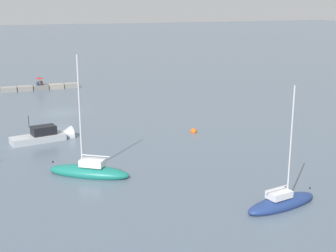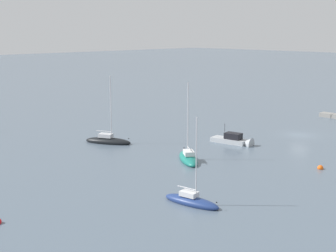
{
  "view_description": "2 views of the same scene",
  "coord_description": "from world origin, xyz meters",
  "px_view_note": "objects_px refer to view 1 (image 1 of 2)",
  "views": [
    {
      "loc": [
        9.12,
        55.31,
        12.73
      ],
      "look_at": [
        -7.82,
        14.72,
        1.15
      ],
      "focal_mm": 49.88,
      "sensor_mm": 36.0,
      "label": 1
    },
    {
      "loc": [
        -36.18,
        62.58,
        15.21
      ],
      "look_at": [
        7.53,
        19.74,
        3.04
      ],
      "focal_mm": 51.97,
      "sensor_mm": 36.0,
      "label": 2
    }
  ],
  "objects_px": {
    "sailboat_navy_far": "(282,202)",
    "mooring_buoy_far": "(194,131)",
    "person_seated_blue_right": "(38,84)",
    "sailboat_teal_outer": "(89,171)",
    "umbrella_open_red": "(39,78)",
    "motorboat_grey_mid": "(48,137)",
    "person_seated_brown_left": "(42,83)"
  },
  "relations": [
    {
      "from": "person_seated_brown_left",
      "to": "motorboat_grey_mid",
      "type": "bearing_deg",
      "value": 74.54
    },
    {
      "from": "person_seated_blue_right",
      "to": "sailboat_teal_outer",
      "type": "xyz_separation_m",
      "value": [
        1.41,
        39.0,
        -0.64
      ]
    },
    {
      "from": "umbrella_open_red",
      "to": "mooring_buoy_far",
      "type": "height_order",
      "value": "umbrella_open_red"
    },
    {
      "from": "motorboat_grey_mid",
      "to": "sailboat_navy_far",
      "type": "bearing_deg",
      "value": 19.27
    },
    {
      "from": "person_seated_brown_left",
      "to": "sailboat_navy_far",
      "type": "distance_m",
      "value": 50.09
    },
    {
      "from": "umbrella_open_red",
      "to": "sailboat_teal_outer",
      "type": "relative_size",
      "value": 0.13
    },
    {
      "from": "sailboat_teal_outer",
      "to": "motorboat_grey_mid",
      "type": "relative_size",
      "value": 1.56
    },
    {
      "from": "person_seated_blue_right",
      "to": "motorboat_grey_mid",
      "type": "distance_m",
      "value": 28.28
    },
    {
      "from": "sailboat_teal_outer",
      "to": "person_seated_blue_right",
      "type": "bearing_deg",
      "value": 34.47
    },
    {
      "from": "sailboat_navy_far",
      "to": "motorboat_grey_mid",
      "type": "relative_size",
      "value": 1.34
    },
    {
      "from": "person_seated_blue_right",
      "to": "motorboat_grey_mid",
      "type": "bearing_deg",
      "value": 75.66
    },
    {
      "from": "sailboat_navy_far",
      "to": "mooring_buoy_far",
      "type": "bearing_deg",
      "value": 163.13
    },
    {
      "from": "umbrella_open_red",
      "to": "mooring_buoy_far",
      "type": "relative_size",
      "value": 1.92
    },
    {
      "from": "person_seated_blue_right",
      "to": "umbrella_open_red",
      "type": "relative_size",
      "value": 0.58
    },
    {
      "from": "person_seated_brown_left",
      "to": "umbrella_open_red",
      "type": "distance_m",
      "value": 0.9
    },
    {
      "from": "person_seated_blue_right",
      "to": "sailboat_navy_far",
      "type": "distance_m",
      "value": 50.18
    },
    {
      "from": "person_seated_blue_right",
      "to": "sailboat_navy_far",
      "type": "bearing_deg",
      "value": 91.47
    },
    {
      "from": "sailboat_navy_far",
      "to": "umbrella_open_red",
      "type": "bearing_deg",
      "value": -179.28
    },
    {
      "from": "person_seated_brown_left",
      "to": "mooring_buoy_far",
      "type": "xyz_separation_m",
      "value": [
        -10.72,
        31.08,
        -0.85
      ]
    },
    {
      "from": "person_seated_blue_right",
      "to": "mooring_buoy_far",
      "type": "height_order",
      "value": "person_seated_blue_right"
    },
    {
      "from": "sailboat_navy_far",
      "to": "sailboat_teal_outer",
      "type": "xyz_separation_m",
      "value": [
        10.16,
        -10.4,
        0.04
      ]
    },
    {
      "from": "sailboat_teal_outer",
      "to": "sailboat_navy_far",
      "type": "bearing_deg",
      "value": -99.14
    },
    {
      "from": "umbrella_open_red",
      "to": "sailboat_navy_far",
      "type": "bearing_deg",
      "value": 99.76
    },
    {
      "from": "sailboat_navy_far",
      "to": "motorboat_grey_mid",
      "type": "bearing_deg",
      "value": -160.45
    },
    {
      "from": "person_seated_brown_left",
      "to": "sailboat_navy_far",
      "type": "bearing_deg",
      "value": 90.84
    },
    {
      "from": "umbrella_open_red",
      "to": "sailboat_navy_far",
      "type": "distance_m",
      "value": 50.08
    },
    {
      "from": "sailboat_teal_outer",
      "to": "mooring_buoy_far",
      "type": "xyz_separation_m",
      "value": [
        -12.68,
        -7.93,
        -0.21
      ]
    },
    {
      "from": "sailboat_navy_far",
      "to": "mooring_buoy_far",
      "type": "relative_size",
      "value": 12.47
    },
    {
      "from": "motorboat_grey_mid",
      "to": "mooring_buoy_far",
      "type": "height_order",
      "value": "motorboat_grey_mid"
    },
    {
      "from": "umbrella_open_red",
      "to": "sailboat_navy_far",
      "type": "xyz_separation_m",
      "value": [
        -8.49,
        49.34,
        -1.53
      ]
    },
    {
      "from": "person_seated_blue_right",
      "to": "mooring_buoy_far",
      "type": "distance_m",
      "value": 33.06
    },
    {
      "from": "person_seated_blue_right",
      "to": "sailboat_teal_outer",
      "type": "height_order",
      "value": "sailboat_teal_outer"
    }
  ]
}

